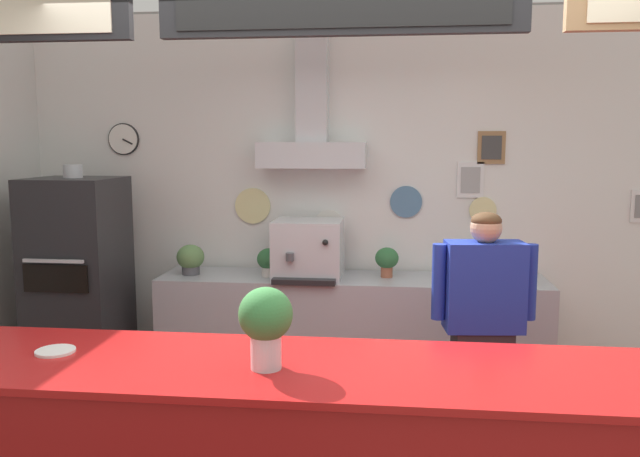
{
  "coord_description": "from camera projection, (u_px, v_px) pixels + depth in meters",
  "views": [
    {
      "loc": [
        0.22,
        -2.78,
        1.92
      ],
      "look_at": [
        -0.18,
        0.75,
        1.44
      ],
      "focal_mm": 35.88,
      "sensor_mm": 36.0,
      "label": 1
    }
  ],
  "objects": [
    {
      "name": "back_wall_assembly",
      "position": [
        362.0,
        186.0,
        5.07
      ],
      "size": [
        5.63,
        2.67,
        2.97
      ],
      "color": "gray",
      "rests_on": "ground_plane"
    },
    {
      "name": "back_prep_counter",
      "position": [
        351.0,
        334.0,
        4.98
      ],
      "size": [
        2.97,
        0.59,
        0.89
      ],
      "color": "#A3A5AD",
      "rests_on": "ground_plane"
    },
    {
      "name": "pizza_oven",
      "position": [
        79.0,
        286.0,
        4.87
      ],
      "size": [
        0.64,
        0.67,
        1.76
      ],
      "color": "#232326",
      "rests_on": "ground_plane"
    },
    {
      "name": "shop_worker",
      "position": [
        482.0,
        335.0,
        3.71
      ],
      "size": [
        0.6,
        0.26,
        1.53
      ],
      "rotation": [
        0.0,
        0.0,
        3.24
      ],
      "color": "#232328",
      "rests_on": "ground_plane"
    },
    {
      "name": "espresso_machine",
      "position": [
        308.0,
        249.0,
        4.9
      ],
      "size": [
        0.52,
        0.54,
        0.44
      ],
      "color": "silver",
      "rests_on": "back_prep_counter"
    },
    {
      "name": "potted_thyme",
      "position": [
        387.0,
        260.0,
        4.91
      ],
      "size": [
        0.18,
        0.18,
        0.23
      ],
      "color": "#9E563D",
      "rests_on": "back_prep_counter"
    },
    {
      "name": "potted_basil",
      "position": [
        484.0,
        262.0,
        4.83
      ],
      "size": [
        0.18,
        0.18,
        0.24
      ],
      "color": "#9E563D",
      "rests_on": "back_prep_counter"
    },
    {
      "name": "potted_oregano",
      "position": [
        191.0,
        259.0,
        5.02
      ],
      "size": [
        0.22,
        0.22,
        0.24
      ],
      "color": "#4C4C51",
      "rests_on": "back_prep_counter"
    },
    {
      "name": "potted_sage",
      "position": [
        269.0,
        261.0,
        4.94
      ],
      "size": [
        0.18,
        0.18,
        0.22
      ],
      "color": "beige",
      "rests_on": "back_prep_counter"
    },
    {
      "name": "basil_vase",
      "position": [
        266.0,
        323.0,
        2.53
      ],
      "size": [
        0.22,
        0.22,
        0.33
      ],
      "color": "silver",
      "rests_on": "service_counter"
    },
    {
      "name": "condiment_plate",
      "position": [
        55.0,
        351.0,
        2.75
      ],
      "size": [
        0.17,
        0.17,
        0.01
      ],
      "color": "white",
      "rests_on": "service_counter"
    }
  ]
}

